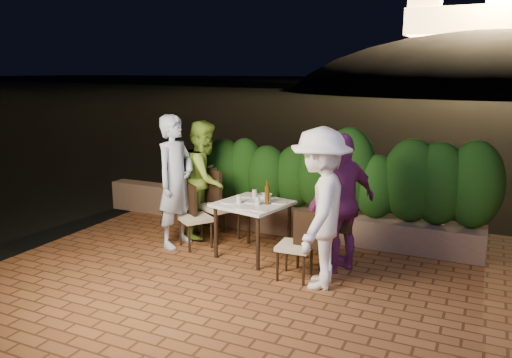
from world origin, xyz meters
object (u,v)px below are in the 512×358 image
Objects in this scene: chair_left_back at (220,205)px; parapet_lamp at (186,184)px; chair_right_front at (295,245)px; diner_white at (320,209)px; chair_right_back at (317,228)px; chair_left_front at (195,217)px; diner_green at (205,179)px; dining_table at (253,229)px; bowl at (265,196)px; beer_bottle at (267,192)px; diner_purple at (342,203)px; diner_blue at (176,181)px.

parapet_lamp is at bearing 170.80° from chair_left_back.
diner_white is (0.32, -0.06, 0.50)m from chair_right_front.
chair_left_front is at bearing -0.57° from chair_right_back.
chair_right_front is 0.86× the size of chair_right_back.
diner_white reaches higher than diner_green.
chair_right_back is 0.57× the size of diner_green.
dining_table is 4.60× the size of bowl.
chair_left_front is at bearing -82.21° from chair_left_back.
diner_white is at bearing -30.61° from beer_bottle.
bowl reaches higher than dining_table.
chair_right_back is 2.96m from parapet_lamp.
diner_white reaches higher than diner_purple.
dining_table is 1.31m from diner_blue.
chair_left_back is 1.77m from chair_right_front.
diner_blue is at bearing -105.45° from chair_left_back.
diner_white reaches higher than dining_table.
chair_left_back is at bearing -35.69° from diner_blue.
chair_right_front is 0.60m from diner_white.
chair_left_back is (-0.75, 0.43, 0.14)m from dining_table.
parapet_lamp is at bearing -35.21° from chair_right_front.
chair_right_front is at bearing -109.33° from diner_white.
diner_white reaches higher than chair_left_front.
diner_white is (1.85, -0.96, 0.41)m from chair_left_back.
chair_right_front is at bearing -4.86° from chair_left_back.
beer_bottle is 1.00m from diner_purple.
dining_table is 0.90m from chair_left_front.
diner_white is at bearing -30.30° from parapet_lamp.
diner_white is (1.07, -0.84, 0.16)m from bowl.
dining_table is 0.49× the size of diner_purple.
chair_right_back is (0.85, -0.26, -0.27)m from bowl.
diner_blue reaches higher than chair_right_front.
diner_white is at bearing 20.76° from chair_left_front.
chair_right_front is at bearing -128.87° from diner_green.
diner_blue reaches higher than chair_left_front.
dining_table is 2.67× the size of beer_bottle.
diner_green is at bearing -168.16° from chair_left_back.
beer_bottle is 0.31× the size of chair_left_back.
beer_bottle is 1.72× the size of bowl.
bowl is at bearing -49.10° from chair_right_front.
dining_table is 0.46× the size of diner_blue.
diner_green is 2.29m from diner_purple.
diner_purple is at bearing -12.80° from bowl.
diner_purple is (1.95, -0.38, 0.35)m from chair_left_back.
chair_right_front is 2.06m from diner_blue.
beer_bottle is at bearing 36.37° from chair_left_front.
chair_right_front reaches higher than dining_table.
diner_white is 1.07× the size of diner_purple.
chair_right_front is 0.80m from diner_purple.
diner_purple reaches higher than chair_right_back.
chair_right_front is 3.11m from parapet_lamp.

